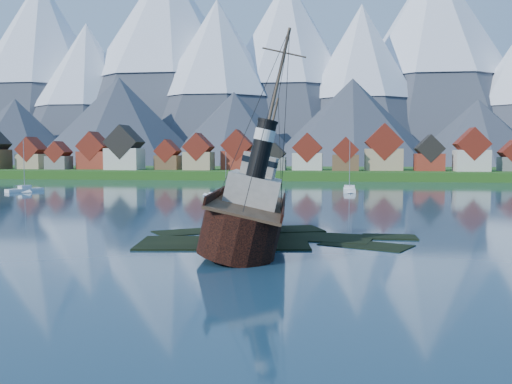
# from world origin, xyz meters

# --- Properties ---
(ground) EXTENTS (1400.00, 1400.00, 0.00)m
(ground) POSITION_xyz_m (0.00, 0.00, 0.00)
(ground) COLOR #1B384C
(ground) RESTS_ON ground
(shoal) EXTENTS (31.71, 21.24, 1.14)m
(shoal) POSITION_xyz_m (1.78, 2.15, -0.35)
(shoal) COLOR black
(shoal) RESTS_ON ground
(shore_bank) EXTENTS (600.00, 80.00, 3.20)m
(shore_bank) POSITION_xyz_m (0.00, 170.00, 0.00)
(shore_bank) COLOR #1F4E16
(shore_bank) RESTS_ON ground
(seawall) EXTENTS (600.00, 2.50, 2.00)m
(seawall) POSITION_xyz_m (0.00, 132.00, 0.00)
(seawall) COLOR #3F3D38
(seawall) RESTS_ON ground
(town) EXTENTS (250.96, 16.69, 17.30)m
(town) POSITION_xyz_m (-33.12, 152.18, 8.99)
(town) COLOR maroon
(town) RESTS_ON ground
(mountains) EXTENTS (965.00, 340.00, 205.00)m
(mountains) POSITION_xyz_m (-0.79, 481.26, 89.34)
(mountains) COLOR #2D333D
(mountains) RESTS_ON ground
(tugboat_wreck) EXTENTS (7.03, 30.30, 24.01)m
(tugboat_wreck) POSITION_xyz_m (-1.07, 0.43, 3.02)
(tugboat_wreck) COLOR black
(tugboat_wreck) RESTS_ON ground
(sailboat_b) EXTENTS (6.71, 9.02, 13.28)m
(sailboat_b) POSITION_xyz_m (-67.30, 69.52, 0.31)
(sailboat_b) COLOR silver
(sailboat_b) RESTS_ON ground
(sailboat_c) EXTENTS (8.17, 4.70, 10.29)m
(sailboat_c) POSITION_xyz_m (-15.84, 64.83, 0.23)
(sailboat_c) COLOR silver
(sailboat_c) RESTS_ON ground
(sailboat_e) EXTENTS (2.93, 11.46, 13.28)m
(sailboat_e) POSITION_xyz_m (12.02, 80.61, 0.29)
(sailboat_e) COLOR silver
(sailboat_e) RESTS_ON ground
(sailboat_f) EXTENTS (6.21, 7.62, 11.03)m
(sailboat_f) POSITION_xyz_m (-11.34, 96.71, 0.25)
(sailboat_f) COLOR silver
(sailboat_f) RESTS_ON ground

